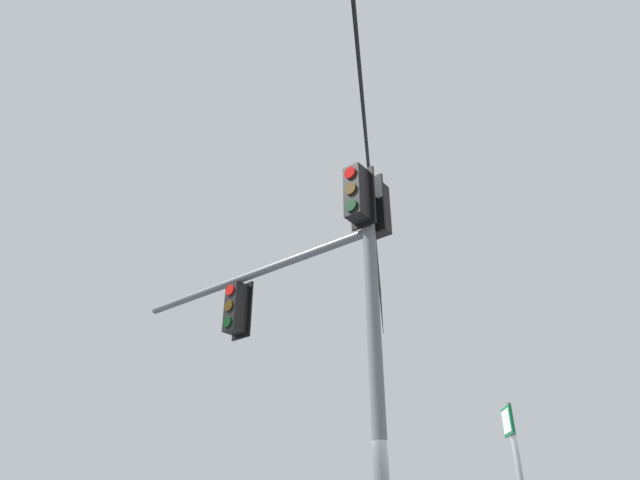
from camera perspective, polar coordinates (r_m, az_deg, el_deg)
signal_mast_assembly at (r=8.30m, az=0.49°, el=-5.94°), size 5.59×1.32×6.61m
overhead_wire_span at (r=10.61m, az=4.89°, el=11.54°), size 13.58×16.73×1.79m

